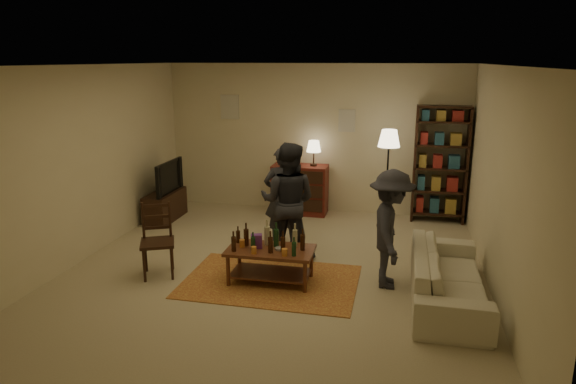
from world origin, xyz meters
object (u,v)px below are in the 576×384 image
(tv_stand, at_px, (165,199))
(bookshelf, at_px, (440,163))
(floor_lamp, at_px, (389,145))
(person_by_sofa, at_px, (391,229))
(sofa, at_px, (448,277))
(person_right, at_px, (288,202))
(person_left, at_px, (282,197))
(dresser, at_px, (300,188))
(dining_chair, at_px, (157,237))
(coffee_table, at_px, (270,252))

(tv_stand, relative_size, bookshelf, 0.52)
(floor_lamp, height_order, person_by_sofa, floor_lamp)
(sofa, xyz_separation_m, person_right, (-2.13, 0.91, 0.53))
(sofa, bearing_deg, person_left, 58.73)
(dresser, distance_m, person_left, 1.73)
(dresser, xyz_separation_m, floor_lamp, (1.57, -0.47, 0.93))
(tv_stand, height_order, dresser, dresser)
(dining_chair, bearing_deg, coffee_table, -21.75)
(coffee_table, distance_m, floor_lamp, 3.08)
(person_left, height_order, person_right, person_right)
(dining_chair, relative_size, tv_stand, 0.93)
(floor_lamp, distance_m, sofa, 2.98)
(person_right, height_order, person_by_sofa, person_right)
(coffee_table, xyz_separation_m, bookshelf, (2.22, 3.12, 0.63))
(dining_chair, bearing_deg, dresser, 43.00)
(person_by_sofa, bearing_deg, coffee_table, 94.88)
(dining_chair, height_order, sofa, dining_chair)
(person_right, bearing_deg, dining_chair, 33.65)
(bookshelf, bearing_deg, floor_lamp, -148.10)
(bookshelf, xyz_separation_m, person_by_sofa, (-0.73, -2.90, -0.29))
(dresser, xyz_separation_m, person_by_sofa, (1.70, -2.84, 0.27))
(sofa, bearing_deg, bookshelf, -0.82)
(dresser, height_order, person_right, person_right)
(coffee_table, distance_m, person_right, 0.96)
(dresser, height_order, bookshelf, bookshelf)
(person_by_sofa, bearing_deg, floor_lamp, -0.30)
(bookshelf, relative_size, floor_lamp, 1.22)
(dining_chair, distance_m, person_right, 1.83)
(coffee_table, height_order, dresser, dresser)
(tv_stand, height_order, person_left, person_left)
(sofa, bearing_deg, person_right, 66.91)
(coffee_table, bearing_deg, dining_chair, -176.95)
(dresser, xyz_separation_m, person_left, (0.07, -1.70, 0.29))
(coffee_table, height_order, dining_chair, dining_chair)
(sofa, relative_size, person_right, 1.24)
(coffee_table, relative_size, person_left, 0.73)
(tv_stand, height_order, person_by_sofa, person_by_sofa)
(tv_stand, height_order, floor_lamp, floor_lamp)
(bookshelf, xyz_separation_m, person_left, (-2.37, -1.77, -0.27))
(dresser, relative_size, person_by_sofa, 0.91)
(dining_chair, relative_size, person_left, 0.64)
(person_left, bearing_deg, dining_chair, 28.51)
(floor_lamp, relative_size, person_by_sofa, 1.11)
(dresser, xyz_separation_m, person_right, (0.27, -2.21, 0.36))
(tv_stand, xyz_separation_m, sofa, (4.64, -2.20, -0.08))
(bookshelf, height_order, person_by_sofa, bookshelf)
(dining_chair, xyz_separation_m, tv_stand, (-0.97, 2.22, -0.13))
(person_left, bearing_deg, person_by_sofa, 127.02)
(coffee_table, xyz_separation_m, person_right, (0.05, 0.85, 0.44))
(tv_stand, relative_size, person_right, 0.63)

